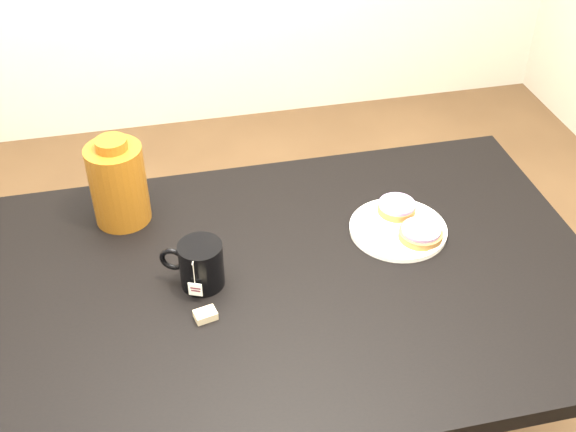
{
  "coord_description": "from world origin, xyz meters",
  "views": [
    {
      "loc": [
        -0.26,
        -1.14,
        1.84
      ],
      "look_at": [
        0.03,
        0.14,
        0.81
      ],
      "focal_mm": 45.0,
      "sensor_mm": 36.0,
      "label": 1
    }
  ],
  "objects_px": {
    "mug": "(200,264)",
    "bagel_package": "(118,183)",
    "bagel_front": "(421,233)",
    "teabag_pouch": "(206,315)",
    "table": "(288,304)",
    "plate": "(398,228)",
    "bagel_back": "(397,207)"
  },
  "relations": [
    {
      "from": "mug",
      "to": "bagel_package",
      "type": "height_order",
      "value": "bagel_package"
    },
    {
      "from": "mug",
      "to": "bagel_package",
      "type": "distance_m",
      "value": 0.32
    },
    {
      "from": "bagel_front",
      "to": "teabag_pouch",
      "type": "height_order",
      "value": "bagel_front"
    },
    {
      "from": "teabag_pouch",
      "to": "bagel_package",
      "type": "height_order",
      "value": "bagel_package"
    },
    {
      "from": "bagel_package",
      "to": "teabag_pouch",
      "type": "bearing_deg",
      "value": -68.36
    },
    {
      "from": "table",
      "to": "bagel_package",
      "type": "height_order",
      "value": "bagel_package"
    },
    {
      "from": "mug",
      "to": "teabag_pouch",
      "type": "height_order",
      "value": "mug"
    },
    {
      "from": "bagel_package",
      "to": "mug",
      "type": "bearing_deg",
      "value": -60.03
    },
    {
      "from": "bagel_front",
      "to": "bagel_package",
      "type": "height_order",
      "value": "bagel_package"
    },
    {
      "from": "bagel_front",
      "to": "teabag_pouch",
      "type": "distance_m",
      "value": 0.54
    },
    {
      "from": "table",
      "to": "plate",
      "type": "xyz_separation_m",
      "value": [
        0.29,
        0.1,
        0.09
      ]
    },
    {
      "from": "plate",
      "to": "bagel_back",
      "type": "height_order",
      "value": "bagel_back"
    },
    {
      "from": "bagel_back",
      "to": "bagel_front",
      "type": "relative_size",
      "value": 0.85
    },
    {
      "from": "bagel_back",
      "to": "bagel_package",
      "type": "bearing_deg",
      "value": 168.02
    },
    {
      "from": "table",
      "to": "mug",
      "type": "height_order",
      "value": "mug"
    },
    {
      "from": "bagel_back",
      "to": "bagel_package",
      "type": "xyz_separation_m",
      "value": [
        -0.65,
        0.14,
        0.08
      ]
    },
    {
      "from": "bagel_front",
      "to": "mug",
      "type": "distance_m",
      "value": 0.52
    },
    {
      "from": "plate",
      "to": "bagel_back",
      "type": "xyz_separation_m",
      "value": [
        0.02,
        0.06,
        0.02
      ]
    },
    {
      "from": "plate",
      "to": "teabag_pouch",
      "type": "bearing_deg",
      "value": -159.37
    },
    {
      "from": "mug",
      "to": "teabag_pouch",
      "type": "bearing_deg",
      "value": -70.25
    },
    {
      "from": "bagel_back",
      "to": "bagel_package",
      "type": "height_order",
      "value": "bagel_package"
    },
    {
      "from": "mug",
      "to": "bagel_package",
      "type": "relative_size",
      "value": 0.67
    },
    {
      "from": "table",
      "to": "mug",
      "type": "distance_m",
      "value": 0.23
    },
    {
      "from": "table",
      "to": "teabag_pouch",
      "type": "relative_size",
      "value": 31.11
    },
    {
      "from": "bagel_front",
      "to": "table",
      "type": "bearing_deg",
      "value": -170.9
    },
    {
      "from": "table",
      "to": "bagel_package",
      "type": "xyz_separation_m",
      "value": [
        -0.34,
        0.3,
        0.19
      ]
    },
    {
      "from": "plate",
      "to": "mug",
      "type": "relative_size",
      "value": 1.53
    },
    {
      "from": "plate",
      "to": "mug",
      "type": "xyz_separation_m",
      "value": [
        -0.48,
        -0.07,
        0.05
      ]
    },
    {
      "from": "plate",
      "to": "bagel_front",
      "type": "xyz_separation_m",
      "value": [
        0.04,
        -0.05,
        0.02
      ]
    },
    {
      "from": "bagel_front",
      "to": "bagel_back",
      "type": "bearing_deg",
      "value": 101.66
    },
    {
      "from": "table",
      "to": "mug",
      "type": "relative_size",
      "value": 9.28
    },
    {
      "from": "plate",
      "to": "bagel_back",
      "type": "relative_size",
      "value": 2.07
    }
  ]
}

